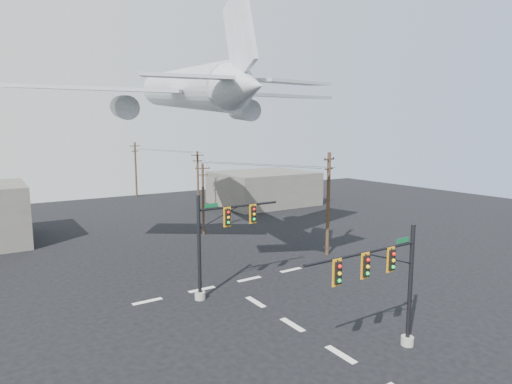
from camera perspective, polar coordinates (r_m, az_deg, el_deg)
ground at (r=23.57m, az=11.24°, el=-20.49°), size 120.00×120.00×0.00m
lane_markings at (r=27.22m, az=3.11°, el=-16.24°), size 14.00×21.20×0.01m
signal_mast_near at (r=22.52m, az=17.15°, el=-11.68°), size 7.44×0.72×6.53m
signal_mast_far at (r=29.27m, az=-5.18°, el=-6.63°), size 6.55×0.78×7.10m
utility_pole_a at (r=39.05m, az=9.60°, el=-1.33°), size 1.79×0.80×9.38m
utility_pole_b at (r=46.53m, az=-7.07°, el=-0.79°), size 1.56×0.47×7.81m
utility_pole_c at (r=60.59m, az=-7.75°, el=1.60°), size 1.71×0.55×8.49m
utility_pole_d at (r=76.05m, az=-15.74°, el=3.04°), size 1.87×0.81×9.40m
power_lines at (r=55.22m, az=-7.91°, el=4.64°), size 7.71×44.08×0.76m
airliner at (r=38.21m, az=-9.29°, el=13.33°), size 29.09×30.87×8.06m
building_right at (r=66.41m, az=0.98°, el=0.55°), size 14.00×12.00×5.00m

